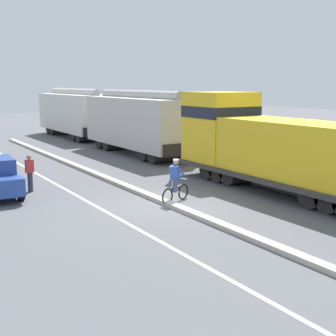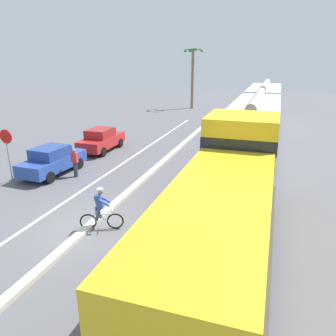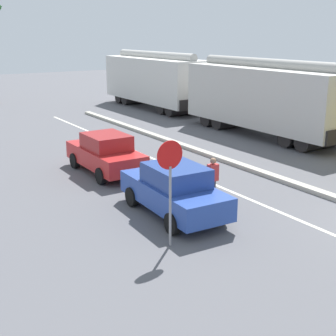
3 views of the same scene
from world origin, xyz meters
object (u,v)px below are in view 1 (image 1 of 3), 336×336
(locomotive, at_px, (271,149))
(cyclist, at_px, (175,182))
(hopper_car_middle, at_px, (74,113))
(pedestrian_by_cars, at_px, (30,173))
(hopper_car_lead, at_px, (138,123))

(locomotive, distance_m, cyclist, 4.92)
(hopper_car_middle, xyz_separation_m, pedestrian_by_cars, (-9.13, -18.68, -1.23))
(hopper_car_middle, height_order, pedestrian_by_cars, hopper_car_middle)
(hopper_car_lead, relative_size, pedestrian_by_cars, 6.54)
(cyclist, relative_size, pedestrian_by_cars, 1.06)
(hopper_car_lead, distance_m, pedestrian_by_cars, 11.62)
(hopper_car_lead, distance_m, cyclist, 12.92)
(locomotive, bearing_deg, pedestrian_by_cars, 150.95)
(locomotive, distance_m, pedestrian_by_cars, 10.49)
(locomotive, xyz_separation_m, pedestrian_by_cars, (-9.13, 5.07, -0.95))
(hopper_car_lead, distance_m, hopper_car_middle, 11.60)
(hopper_car_lead, bearing_deg, pedestrian_by_cars, -142.20)
(cyclist, bearing_deg, locomotive, -2.71)
(hopper_car_middle, relative_size, cyclist, 6.18)
(pedestrian_by_cars, bearing_deg, hopper_car_lead, 37.80)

